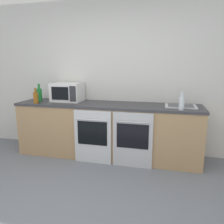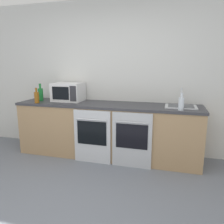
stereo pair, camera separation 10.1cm
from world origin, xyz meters
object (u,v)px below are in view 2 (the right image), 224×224
object	(u,v)px
bottle_amber	(37,97)
oven_right	(132,140)
sink	(181,106)
bottle_green	(41,94)
bottle_clear	(181,103)
oven_left	(92,136)
microwave	(68,92)

from	to	relation	value
bottle_amber	oven_right	bearing A→B (deg)	-3.61
sink	oven_right	bearing A→B (deg)	-151.80
bottle_green	sink	xyz separation A→B (m)	(2.39, 0.03, -0.10)
bottle_clear	oven_left	bearing A→B (deg)	-175.19
microwave	oven_left	bearing A→B (deg)	-36.43
bottle_amber	bottle_green	xyz separation A→B (m)	(-0.07, 0.23, 0.02)
oven_right	bottle_clear	xyz separation A→B (m)	(0.67, 0.11, 0.56)
microwave	bottle_clear	xyz separation A→B (m)	(1.89, -0.33, -0.06)
microwave	bottle_amber	distance (m)	0.54
bottle_green	oven_left	bearing A→B (deg)	-16.93
bottle_green	microwave	bearing A→B (deg)	12.89
bottle_green	sink	bearing A→B (deg)	0.81
sink	microwave	bearing A→B (deg)	177.66
oven_right	microwave	xyz separation A→B (m)	(-1.22, 0.44, 0.63)
bottle_clear	bottle_green	size ratio (longest dim) A/B	0.81
bottle_green	oven_right	bearing A→B (deg)	-10.93
bottle_amber	bottle_clear	bearing A→B (deg)	0.15
oven_left	bottle_green	distance (m)	1.27
bottle_amber	bottle_green	bearing A→B (deg)	107.66
bottle_amber	bottle_green	distance (m)	0.24
bottle_clear	oven_right	bearing A→B (deg)	-170.76
oven_left	bottle_clear	xyz separation A→B (m)	(1.29, 0.11, 0.56)
oven_right	microwave	size ratio (longest dim) A/B	1.67
oven_left	sink	distance (m)	1.44
oven_left	bottle_amber	size ratio (longest dim) A/B	3.35
bottle_clear	sink	size ratio (longest dim) A/B	0.53
sink	bottle_green	bearing A→B (deg)	-179.19
bottle_clear	sink	distance (m)	0.27
sink	oven_left	bearing A→B (deg)	-164.41
bottle_clear	bottle_green	bearing A→B (deg)	174.70
oven_right	bottle_green	size ratio (longest dim) A/B	2.79
oven_left	bottle_green	bearing A→B (deg)	163.07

